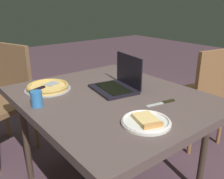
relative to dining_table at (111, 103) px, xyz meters
name	(u,v)px	position (x,y,z in m)	size (l,w,h in m)	color
dining_table	(111,103)	(0.00, 0.00, 0.00)	(1.24, 1.06, 0.72)	brown
laptop	(118,83)	(0.06, -0.11, 0.10)	(0.34, 0.29, 0.23)	black
pizza_plate	(146,121)	(-0.41, 0.11, 0.07)	(0.25, 0.25, 0.04)	silver
pizza_tray	(48,87)	(0.36, 0.27, 0.07)	(0.31, 0.31, 0.04)	#9B9B9F
table_knife	(163,102)	(-0.29, -0.17, 0.06)	(0.06, 0.20, 0.01)	#B6C0BD
drink_cup	(37,99)	(0.13, 0.44, 0.10)	(0.07, 0.07, 0.09)	#3274BE
chair_near	(4,94)	(0.96, 0.42, -0.13)	(0.58, 0.58, 0.95)	brown
chair_far	(202,91)	(-0.05, -0.99, -0.13)	(0.48, 0.48, 0.92)	brown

